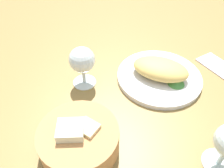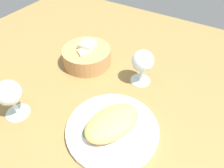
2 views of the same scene
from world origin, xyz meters
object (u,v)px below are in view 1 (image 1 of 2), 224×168
Objects in this scene: plate at (159,77)px; bread_basket at (79,139)px; folded_napkin at (217,65)px; wine_glass_near at (82,62)px.

plate is 30.56cm from bread_basket.
folded_napkin is at bearing -143.08° from bread_basket.
wine_glass_near is (21.49, 2.23, 6.95)cm from plate.
folded_napkin is (-38.96, -29.27, -2.81)cm from bread_basket.
bread_basket reaches higher than folded_napkin.
folded_napkin is (-40.32, -8.65, -7.25)cm from wine_glass_near.
plate is 1.43× the size of bread_basket.
wine_glass_near is (1.36, -20.62, 4.43)cm from bread_basket.
plate reaches higher than folded_napkin.
bread_basket reaches higher than plate.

